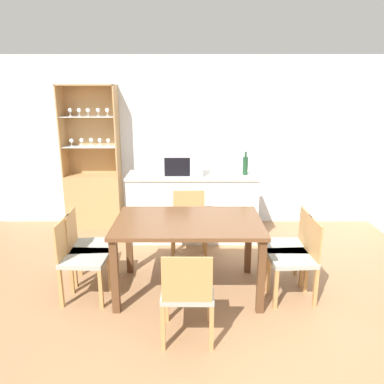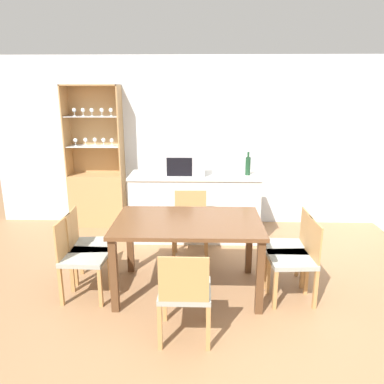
{
  "view_description": "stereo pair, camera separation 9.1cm",
  "coord_description": "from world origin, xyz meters",
  "px_view_note": "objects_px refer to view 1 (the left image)",
  "views": [
    {
      "loc": [
        -0.29,
        -3.11,
        2.07
      ],
      "look_at": [
        -0.31,
        1.19,
        0.88
      ],
      "focal_mm": 35.0,
      "sensor_mm": 36.0,
      "label": 1
    },
    {
      "loc": [
        -0.2,
        -3.11,
        2.07
      ],
      "look_at": [
        -0.31,
        1.19,
        0.88
      ],
      "focal_mm": 35.0,
      "sensor_mm": 36.0,
      "label": 2
    }
  ],
  "objects_px": {
    "dining_chair_head_near": "(189,292)",
    "dining_chair_head_far": "(190,225)",
    "wine_bottle": "(247,165)",
    "microwave": "(184,164)",
    "display_cabinet": "(95,188)",
    "dining_chair_side_right_far": "(290,246)",
    "dining_table": "(190,230)",
    "dining_chair_side_left_far": "(90,246)",
    "dining_chair_side_left_near": "(83,257)",
    "dining_chair_side_right_near": "(297,258)"
  },
  "relations": [
    {
      "from": "dining_table",
      "to": "dining_chair_side_left_far",
      "type": "relative_size",
      "value": 1.79
    },
    {
      "from": "dining_chair_side_right_far",
      "to": "dining_chair_head_far",
      "type": "bearing_deg",
      "value": 59.15
    },
    {
      "from": "dining_table",
      "to": "dining_chair_head_far",
      "type": "xyz_separation_m",
      "value": [
        -0.0,
        0.8,
        -0.24
      ]
    },
    {
      "from": "dining_table",
      "to": "dining_chair_side_left_far",
      "type": "bearing_deg",
      "value": 172.66
    },
    {
      "from": "dining_chair_side_left_near",
      "to": "dining_chair_side_right_near",
      "type": "bearing_deg",
      "value": 92.42
    },
    {
      "from": "dining_table",
      "to": "dining_chair_head_far",
      "type": "distance_m",
      "value": 0.84
    },
    {
      "from": "display_cabinet",
      "to": "wine_bottle",
      "type": "xyz_separation_m",
      "value": [
        2.24,
        -0.53,
        0.46
      ]
    },
    {
      "from": "wine_bottle",
      "to": "dining_chair_head_far",
      "type": "bearing_deg",
      "value": -139.85
    },
    {
      "from": "dining_table",
      "to": "dining_chair_side_right_near",
      "type": "bearing_deg",
      "value": -7.37
    },
    {
      "from": "dining_chair_head_near",
      "to": "wine_bottle",
      "type": "relative_size",
      "value": 2.6
    },
    {
      "from": "dining_chair_head_near",
      "to": "dining_chair_side_right_far",
      "type": "bearing_deg",
      "value": 41.63
    },
    {
      "from": "dining_chair_head_near",
      "to": "wine_bottle",
      "type": "distance_m",
      "value": 2.46
    },
    {
      "from": "dining_chair_head_far",
      "to": "microwave",
      "type": "xyz_separation_m",
      "value": [
        -0.08,
        0.66,
        0.64
      ]
    },
    {
      "from": "dining_chair_head_near",
      "to": "dining_chair_side_right_far",
      "type": "xyz_separation_m",
      "value": [
        1.07,
        0.94,
        0.0
      ]
    },
    {
      "from": "dining_chair_head_near",
      "to": "microwave",
      "type": "xyz_separation_m",
      "value": [
        -0.08,
        2.26,
        0.64
      ]
    },
    {
      "from": "dining_chair_side_left_near",
      "to": "dining_chair_side_left_far",
      "type": "bearing_deg",
      "value": -177.61
    },
    {
      "from": "wine_bottle",
      "to": "microwave",
      "type": "bearing_deg",
      "value": 179.34
    },
    {
      "from": "display_cabinet",
      "to": "wine_bottle",
      "type": "relative_size",
      "value": 6.67
    },
    {
      "from": "dining_chair_side_left_near",
      "to": "wine_bottle",
      "type": "xyz_separation_m",
      "value": [
        1.84,
        1.59,
        0.62
      ]
    },
    {
      "from": "wine_bottle",
      "to": "dining_chair_side_left_near",
      "type": "bearing_deg",
      "value": -139.23
    },
    {
      "from": "dining_chair_head_near",
      "to": "dining_chair_head_far",
      "type": "distance_m",
      "value": 1.6
    },
    {
      "from": "dining_chair_side_right_far",
      "to": "microwave",
      "type": "relative_size",
      "value": 1.58
    },
    {
      "from": "dining_chair_side_right_far",
      "to": "dining_table",
      "type": "bearing_deg",
      "value": 98.15
    },
    {
      "from": "dining_chair_head_far",
      "to": "wine_bottle",
      "type": "xyz_separation_m",
      "value": [
        0.77,
        0.65,
        0.62
      ]
    },
    {
      "from": "dining_chair_side_left_near",
      "to": "dining_chair_head_far",
      "type": "bearing_deg",
      "value": 133.61
    },
    {
      "from": "dining_chair_head_far",
      "to": "wine_bottle",
      "type": "relative_size",
      "value": 2.6
    },
    {
      "from": "display_cabinet",
      "to": "dining_chair_side_right_far",
      "type": "bearing_deg",
      "value": -35.83
    },
    {
      "from": "dining_table",
      "to": "wine_bottle",
      "type": "xyz_separation_m",
      "value": [
        0.77,
        1.45,
        0.38
      ]
    },
    {
      "from": "display_cabinet",
      "to": "dining_chair_side_left_far",
      "type": "height_order",
      "value": "display_cabinet"
    },
    {
      "from": "dining_chair_head_far",
      "to": "wine_bottle",
      "type": "bearing_deg",
      "value": -140.68
    },
    {
      "from": "dining_chair_side_left_near",
      "to": "dining_table",
      "type": "bearing_deg",
      "value": 99.81
    },
    {
      "from": "display_cabinet",
      "to": "microwave",
      "type": "xyz_separation_m",
      "value": [
        1.38,
        -0.52,
        0.47
      ]
    },
    {
      "from": "dining_chair_side_left_far",
      "to": "wine_bottle",
      "type": "bearing_deg",
      "value": 121.2
    },
    {
      "from": "display_cabinet",
      "to": "wine_bottle",
      "type": "distance_m",
      "value": 2.34
    },
    {
      "from": "dining_chair_side_right_far",
      "to": "dining_chair_side_right_near",
      "type": "distance_m",
      "value": 0.28
    },
    {
      "from": "display_cabinet",
      "to": "dining_chair_side_left_far",
      "type": "relative_size",
      "value": 2.56
    },
    {
      "from": "display_cabinet",
      "to": "wine_bottle",
      "type": "bearing_deg",
      "value": -13.32
    },
    {
      "from": "microwave",
      "to": "wine_bottle",
      "type": "height_order",
      "value": "wine_bottle"
    },
    {
      "from": "display_cabinet",
      "to": "dining_chair_head_far",
      "type": "height_order",
      "value": "display_cabinet"
    },
    {
      "from": "dining_chair_side_right_near",
      "to": "display_cabinet",
      "type": "bearing_deg",
      "value": 46.8
    },
    {
      "from": "dining_chair_side_right_near",
      "to": "dining_chair_side_left_near",
      "type": "height_order",
      "value": "same"
    },
    {
      "from": "dining_table",
      "to": "dining_chair_head_near",
      "type": "bearing_deg",
      "value": -90.02
    },
    {
      "from": "dining_table",
      "to": "dining_chair_side_left_near",
      "type": "relative_size",
      "value": 1.79
    },
    {
      "from": "dining_chair_side_right_far",
      "to": "dining_chair_side_left_far",
      "type": "distance_m",
      "value": 2.15
    },
    {
      "from": "dining_chair_side_left_near",
      "to": "wine_bottle",
      "type": "height_order",
      "value": "wine_bottle"
    },
    {
      "from": "dining_table",
      "to": "wine_bottle",
      "type": "height_order",
      "value": "wine_bottle"
    },
    {
      "from": "display_cabinet",
      "to": "dining_table",
      "type": "height_order",
      "value": "display_cabinet"
    },
    {
      "from": "dining_chair_head_near",
      "to": "dining_chair_side_right_near",
      "type": "bearing_deg",
      "value": 32.03
    },
    {
      "from": "display_cabinet",
      "to": "dining_table",
      "type": "bearing_deg",
      "value": -53.38
    },
    {
      "from": "display_cabinet",
      "to": "dining_chair_head_near",
      "type": "xyz_separation_m",
      "value": [
        1.47,
        -2.78,
        -0.16
      ]
    }
  ]
}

